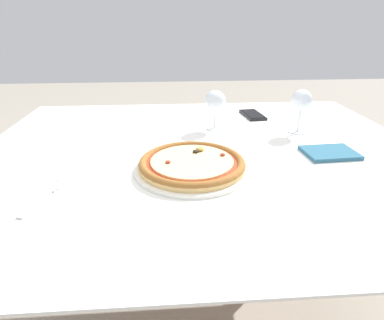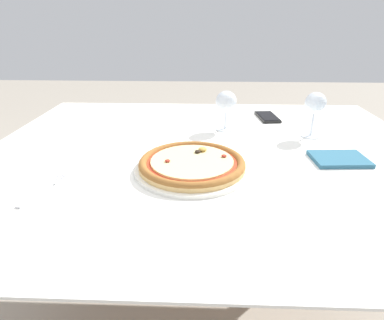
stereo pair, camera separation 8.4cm
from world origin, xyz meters
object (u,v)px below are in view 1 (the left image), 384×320
object	(u,v)px
fork	(45,196)
dining_table	(203,171)
pizza_plate	(192,164)
cell_phone	(253,115)
wine_glass_far_right	(302,102)
wine_glass_far_left	(215,102)

from	to	relation	value
fork	dining_table	bearing A→B (deg)	32.74
pizza_plate	cell_phone	world-z (taller)	pizza_plate
dining_table	fork	xyz separation A→B (m)	(-0.39, -0.25, 0.07)
dining_table	wine_glass_far_right	world-z (taller)	wine_glass_far_right
fork	wine_glass_far_left	bearing A→B (deg)	45.27
pizza_plate	wine_glass_far_left	world-z (taller)	wine_glass_far_left
wine_glass_far_right	cell_phone	distance (m)	0.26
pizza_plate	cell_phone	bearing A→B (deg)	59.79
dining_table	fork	bearing A→B (deg)	-147.26
fork	cell_phone	bearing A→B (deg)	43.83
wine_glass_far_right	pizza_plate	bearing A→B (deg)	-144.65
dining_table	wine_glass_far_left	size ratio (longest dim) A/B	9.81
pizza_plate	cell_phone	size ratio (longest dim) A/B	2.02
wine_glass_far_left	cell_phone	bearing A→B (deg)	39.88
dining_table	pizza_plate	bearing A→B (deg)	-108.53
wine_glass_far_right	cell_phone	xyz separation A→B (m)	(-0.11, 0.21, -0.10)
wine_glass_far_right	cell_phone	size ratio (longest dim) A/B	1.00
dining_table	pizza_plate	world-z (taller)	pizza_plate
wine_glass_far_right	fork	bearing A→B (deg)	-151.89
wine_glass_far_left	cell_phone	size ratio (longest dim) A/B	0.93
pizza_plate	cell_phone	distance (m)	0.57
fork	wine_glass_far_right	bearing A→B (deg)	28.11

